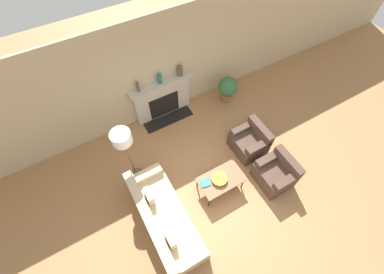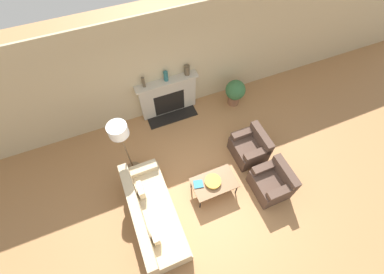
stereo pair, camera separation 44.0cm
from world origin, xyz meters
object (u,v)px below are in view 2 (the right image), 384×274
mantel_vase_center_left (166,76)px  armchair_far (250,148)px  floor_lamp (120,135)px  mantel_vase_left (143,82)px  bowl (213,181)px  book (198,184)px  armchair_near (272,183)px  coffee_table (214,183)px  couch (152,214)px  potted_plant (235,91)px  mantel_vase_center_right (187,70)px  fireplace (168,97)px

mantel_vase_center_left → armchair_far: bearing=-57.7°
floor_lamp → mantel_vase_left: floor_lamp is taller
bowl → book: (-0.32, 0.08, -0.04)m
armchair_near → armchair_far: 1.01m
coffee_table → floor_lamp: 2.29m
mantel_vase_center_left → book: bearing=-94.9°
couch → potted_plant: bearing=-53.6°
mantel_vase_center_right → potted_plant: bearing=-19.7°
fireplace → coffee_table: size_ratio=1.69×
armchair_near → bowl: armchair_near is taller
floor_lamp → mantel_vase_left: size_ratio=6.40×
couch → armchair_near: 2.76m
armchair_far → couch: bearing=-76.6°
armchair_near → coffee_table: armchair_near is taller
fireplace → mantel_vase_left: (-0.57, 0.01, 0.74)m
coffee_table → book: book is taller
bowl → mantel_vase_center_right: mantel_vase_center_right is taller
bowl → floor_lamp: size_ratio=0.20×
book → armchair_far: bearing=28.7°
fireplace → potted_plant: size_ratio=2.07×
fireplace → mantel_vase_center_left: (0.01, 0.01, 0.73)m
potted_plant → book: bearing=-133.6°
book → floor_lamp: 1.98m
bowl → book: size_ratio=1.49×
armchair_far → coffee_table: size_ratio=0.83×
fireplace → floor_lamp: floor_lamp is taller
bowl → mantel_vase_left: size_ratio=1.30×
fireplace → mantel_vase_center_right: size_ratio=6.18×
mantel_vase_left → potted_plant: bearing=-10.6°
coffee_table → potted_plant: (1.70, 2.25, 0.07)m
armchair_far → floor_lamp: size_ratio=0.45×
couch → mantel_vase_left: 3.09m
couch → coffee_table: couch is taller
armchair_near → mantel_vase_center_left: 3.58m
armchair_far → armchair_near: bearing=-0.0°
armchair_near → mantel_vase_left: 3.84m
floor_lamp → armchair_near: bearing=-31.1°
book → mantel_vase_center_left: size_ratio=0.90×
bowl → mantel_vase_center_left: (-0.09, 2.69, 0.81)m
book → floor_lamp: bearing=149.9°
book → mantel_vase_center_left: bearing=97.9°
armchair_far → mantel_vase_center_right: bearing=-159.7°
couch → potted_plant: couch is taller
fireplace → armchair_far: bearing=-57.4°
fireplace → mantel_vase_left: 0.93m
bowl → floor_lamp: (-1.55, 1.23, 1.00)m
coffee_table → armchair_near: bearing=-20.4°
couch → floor_lamp: bearing=3.9°
coffee_table → bowl: bearing=154.7°
armchair_near → potted_plant: bearing=170.3°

